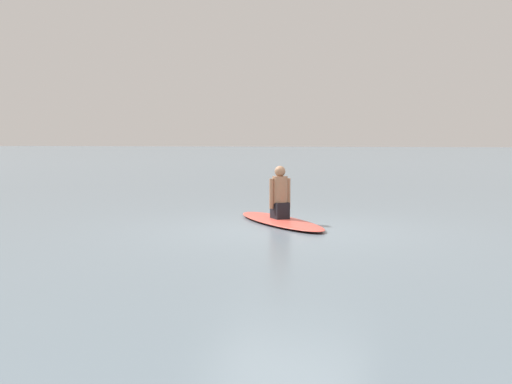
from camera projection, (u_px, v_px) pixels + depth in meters
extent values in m
plane|color=slate|center=(286.00, 231.00, 9.78)|extent=(400.00, 400.00, 0.00)
ellipsoid|color=#D84C3F|center=(280.00, 221.00, 10.67)|extent=(2.64, 2.53, 0.09)
cube|color=black|center=(280.00, 210.00, 10.66)|extent=(0.39, 0.38, 0.28)
cylinder|color=#9E7051|center=(280.00, 190.00, 10.63)|extent=(0.37, 0.37, 0.47)
sphere|color=#9E7051|center=(280.00, 171.00, 10.61)|extent=(0.19, 0.19, 0.19)
cylinder|color=#9E7051|center=(288.00, 193.00, 10.70)|extent=(0.11, 0.11, 0.52)
cylinder|color=#9E7051|center=(272.00, 194.00, 10.57)|extent=(0.11, 0.11, 0.52)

